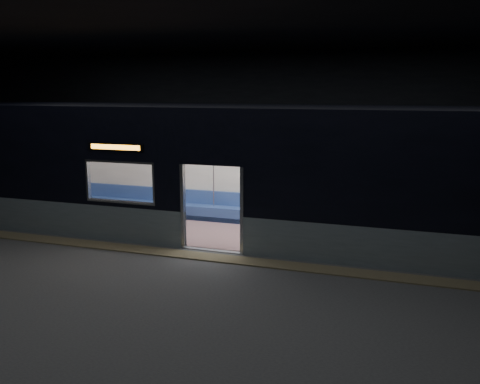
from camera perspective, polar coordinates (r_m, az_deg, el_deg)
The scene contains 7 objects.
station_floor at distance 11.21m, azimuth -5.05°, elevation -8.21°, with size 24.00×14.00×0.01m, color #47494C.
station_envelope at distance 10.55m, azimuth -5.41°, elevation 10.89°, with size 24.00×14.00×5.00m.
tactile_strip at distance 11.68m, azimuth -3.99°, elevation -7.26°, with size 22.80×0.50×0.03m, color #8C7F59.
metro_car at distance 13.07m, azimuth -0.83°, elevation 3.06°, with size 18.00×3.04×3.35m.
passenger at distance 13.58m, azimuth 20.20°, elevation -1.88°, with size 0.41×0.68×1.34m.
handbag at distance 13.40m, azimuth 20.33°, elevation -2.58°, with size 0.27×0.23×0.14m, color black.
transit_map at distance 13.73m, azimuth 18.78°, elevation 1.38°, with size 1.06×0.03×0.69m, color white.
Camera 1 is at (4.18, -9.68, 3.78)m, focal length 38.00 mm.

